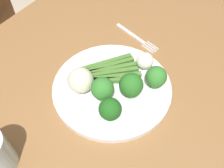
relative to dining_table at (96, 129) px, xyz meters
The scene contains 10 objects.
dining_table is the anchor object (origin of this frame).
plate 0.14m from the dining_table, behind, with size 0.30×0.30×0.01m, color white.
asparagus_bundle 0.17m from the dining_table, 169.73° to the right, with size 0.15×0.15×0.01m.
broccoli_left 0.17m from the dining_table, 81.10° to the left, with size 0.05×0.05×0.06m.
broccoli_outer_edge 0.22m from the dining_table, 142.38° to the left, with size 0.05×0.05×0.06m.
broccoli_right 0.16m from the dining_table, 159.56° to the left, with size 0.05×0.05×0.07m.
broccoli_back 0.19m from the dining_table, 138.99° to the left, with size 0.06×0.06×0.07m.
cauliflower_front_left 0.16m from the dining_table, 116.08° to the right, with size 0.06×0.06×0.06m, color beige.
cauliflower_back_right 0.23m from the dining_table, 165.21° to the left, with size 0.04×0.04×0.04m, color white.
fork 0.30m from the dining_table, behind, with size 0.06×0.16×0.00m.
Camera 1 is at (0.24, 0.21, 1.26)m, focal length 38.84 mm.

